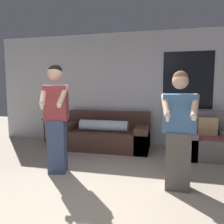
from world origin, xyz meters
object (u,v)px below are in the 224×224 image
object	(u,v)px
person_left	(56,117)
armchair	(207,142)
person_right	(179,131)
couch	(106,135)
side_table	(56,122)

from	to	relation	value
person_left	armchair	bearing A→B (deg)	30.03
armchair	person_left	size ratio (longest dim) A/B	0.51
person_left	person_right	distance (m)	1.89
couch	side_table	distance (m)	1.42
couch	person_left	size ratio (longest dim) A/B	1.14
armchair	person_left	xyz separation A→B (m)	(-2.55, -1.47, 0.62)
armchair	person_left	world-z (taller)	person_left
person_left	side_table	bearing A→B (deg)	117.83
armchair	side_table	size ratio (longest dim) A/B	1.17
person_left	person_right	size ratio (longest dim) A/B	1.09
side_table	person_right	distance (m)	3.54
armchair	person_right	distance (m)	1.85
armchair	person_right	bearing A→B (deg)	-112.30
person_left	person_right	bearing A→B (deg)	-5.22
side_table	person_left	xyz separation A→B (m)	(0.99, -1.88, 0.40)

